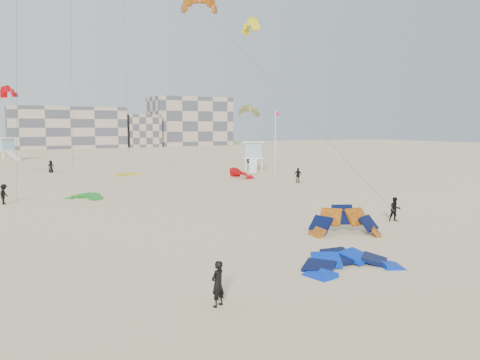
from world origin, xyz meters
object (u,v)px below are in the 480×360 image
kite_ground_blue (350,268)px  kitesurfer_main (218,284)px  kite_ground_orange (345,235)px  lifeguard_tower_near (254,156)px

kite_ground_blue → kitesurfer_main: size_ratio=2.77×
kite_ground_blue → kite_ground_orange: size_ratio=1.08×
kitesurfer_main → lifeguard_tower_near: 50.66m
lifeguard_tower_near → kitesurfer_main: bearing=-89.0°
lifeguard_tower_near → kite_ground_orange: bearing=-79.8°
kitesurfer_main → lifeguard_tower_near: bearing=-147.6°
kite_ground_blue → lifeguard_tower_near: lifeguard_tower_near is taller
kite_ground_orange → kitesurfer_main: size_ratio=2.57×
kitesurfer_main → lifeguard_tower_near: size_ratio=0.26×
kite_ground_blue → kite_ground_orange: kite_ground_orange is taller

